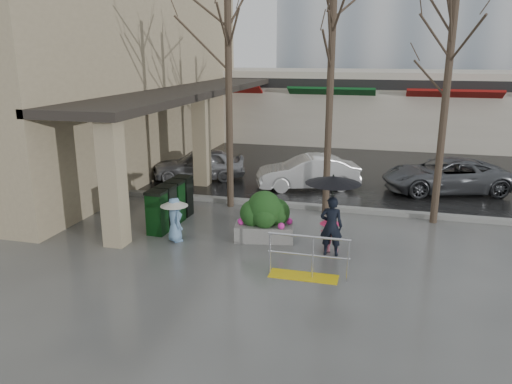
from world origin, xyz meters
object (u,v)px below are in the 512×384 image
at_px(news_boxes, 171,204).
at_px(car_b, 308,172).
at_px(handrail, 306,262).
at_px(car_c, 446,175).
at_px(child_pink, 330,230).
at_px(planter, 265,217).
at_px(woman, 332,203).
at_px(child_blue, 175,215).
at_px(car_a, 199,164).
at_px(tree_west, 228,50).
at_px(tree_midwest, 332,44).
at_px(tree_mideast, 450,58).

relative_size(news_boxes, car_b, 0.60).
relative_size(handrail, car_c, 0.42).
bearing_deg(child_pink, planter, -34.35).
bearing_deg(woman, child_pink, -78.57).
distance_m(child_blue, car_a, 6.91).
distance_m(planter, news_boxes, 3.08).
bearing_deg(child_blue, woman, -134.38).
bearing_deg(woman, news_boxes, -14.40).
relative_size(tree_west, planter, 3.96).
bearing_deg(car_c, child_pink, -42.83).
relative_size(planter, car_a, 0.46).
xyz_separation_m(tree_west, tree_midwest, (3.20, 0.00, 0.15)).
relative_size(child_pink, car_a, 0.28).
distance_m(woman, child_blue, 4.29).
distance_m(woman, planter, 2.12).
bearing_deg(car_c, news_boxes, -70.53).
height_order(handrail, tree_midwest, tree_midwest).
bearing_deg(car_c, tree_mideast, -25.81).
height_order(child_pink, child_blue, child_blue).
xyz_separation_m(tree_west, news_boxes, (-1.18, -2.18, -4.45)).
relative_size(tree_mideast, planter, 3.78).
relative_size(child_blue, planter, 0.72).
xyz_separation_m(tree_mideast, car_c, (0.65, 3.75, -4.23)).
relative_size(handrail, car_b, 0.50).
distance_m(tree_midwest, child_blue, 6.76).
bearing_deg(tree_mideast, tree_midwest, 180.00).
height_order(woman, child_pink, woman).
bearing_deg(planter, child_pink, -11.65).
xyz_separation_m(child_pink, car_b, (-1.54, 6.00, 0.05)).
distance_m(tree_midwest, news_boxes, 6.71).
bearing_deg(planter, car_b, 86.98).
xyz_separation_m(child_pink, car_c, (3.46, 6.83, 0.05)).
xyz_separation_m(woman, child_pink, (-0.06, 0.25, -0.82)).
relative_size(handrail, news_boxes, 0.83).
bearing_deg(car_a, tree_midwest, 40.95).
xyz_separation_m(woman, child_blue, (-4.23, -0.12, -0.65)).
height_order(child_blue, planter, planter).
bearing_deg(news_boxes, car_a, 104.04).
xyz_separation_m(tree_west, woman, (3.75, -3.34, -3.68)).
bearing_deg(child_blue, tree_mideast, -109.64).
bearing_deg(car_a, tree_mideast, 51.06).
height_order(tree_midwest, tree_mideast, tree_midwest).
bearing_deg(woman, car_a, -48.24).
bearing_deg(handrail, tree_west, 124.99).
distance_m(tree_mideast, woman, 5.54).
relative_size(tree_west, car_c, 1.50).
distance_m(child_blue, car_c, 10.50).
bearing_deg(tree_mideast, car_b, 146.20).
bearing_deg(child_blue, handrail, -155.21).
bearing_deg(tree_midwest, car_b, 109.82).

